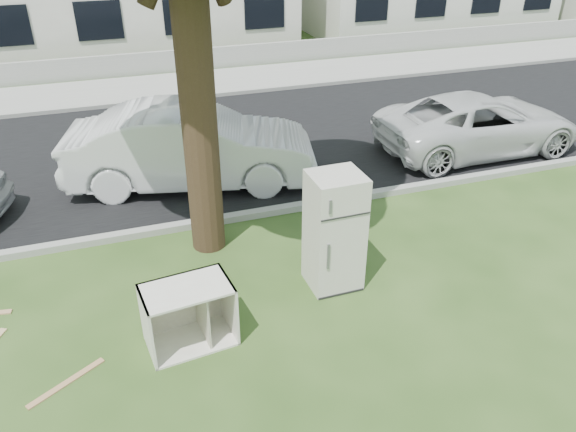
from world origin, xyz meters
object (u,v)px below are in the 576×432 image
object	(u,v)px
fridge	(334,231)
car_center	(191,147)
cabinet	(189,315)
car_right	(479,123)

from	to	relation	value
fridge	car_center	size ratio (longest dim) A/B	0.37
cabinet	car_right	xyz separation A→B (m)	(7.26, 4.19, 0.21)
fridge	car_right	size ratio (longest dim) A/B	0.38
cabinet	fridge	bearing A→B (deg)	8.74
cabinet	car_right	bearing A→B (deg)	23.77
fridge	car_center	world-z (taller)	fridge
car_center	fridge	bearing A→B (deg)	-147.82
fridge	car_center	xyz separation A→B (m)	(-1.33, 3.98, -0.09)
fridge	car_center	bearing A→B (deg)	107.78
fridge	car_right	xyz separation A→B (m)	(5.03, 3.60, -0.24)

